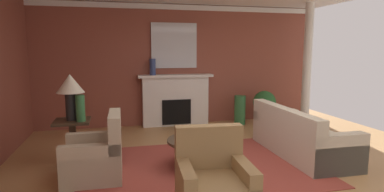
# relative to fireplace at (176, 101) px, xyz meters

# --- Properties ---
(ground_plane) EXTENTS (8.71, 8.71, 0.00)m
(ground_plane) POSITION_rel_fireplace_xyz_m (0.10, -3.10, -0.59)
(ground_plane) COLOR tan
(wall_fireplace) EXTENTS (7.30, 0.12, 2.92)m
(wall_fireplace) POSITION_rel_fireplace_xyz_m (0.10, 0.21, 0.87)
(wall_fireplace) COLOR brown
(wall_fireplace) RESTS_ON ground_plane
(crown_moulding) EXTENTS (7.30, 0.08, 0.12)m
(crown_moulding) POSITION_rel_fireplace_xyz_m (0.10, 0.13, 2.25)
(crown_moulding) COLOR white
(area_rug) EXTENTS (3.62, 2.57, 0.01)m
(area_rug) POSITION_rel_fireplace_xyz_m (-0.18, -2.87, -0.58)
(area_rug) COLOR #993D33
(area_rug) RESTS_ON ground_plane
(fireplace) EXTENTS (1.80, 0.35, 1.24)m
(fireplace) POSITION_rel_fireplace_xyz_m (0.00, 0.00, 0.00)
(fireplace) COLOR white
(fireplace) RESTS_ON ground_plane
(mantel_mirror) EXTENTS (1.11, 0.04, 1.08)m
(mantel_mirror) POSITION_rel_fireplace_xyz_m (-0.00, 0.12, 1.35)
(mantel_mirror) COLOR silver
(sofa) EXTENTS (0.93, 2.11, 0.85)m
(sofa) POSITION_rel_fireplace_xyz_m (1.67, -2.73, -0.29)
(sofa) COLOR beige
(sofa) RESTS_ON ground_plane
(armchair_near_window) EXTENTS (0.82, 0.82, 0.95)m
(armchair_near_window) POSITION_rel_fireplace_xyz_m (-1.73, -2.97, -0.28)
(armchair_near_window) COLOR #C1B293
(armchair_near_window) RESTS_ON ground_plane
(armchair_facing_fireplace) EXTENTS (0.86, 0.86, 0.95)m
(armchair_facing_fireplace) POSITION_rel_fireplace_xyz_m (-0.40, -4.30, -0.28)
(armchair_facing_fireplace) COLOR #9E7A4C
(armchair_facing_fireplace) RESTS_ON ground_plane
(coffee_table) EXTENTS (1.00, 1.00, 0.45)m
(coffee_table) POSITION_rel_fireplace_xyz_m (-0.18, -2.87, -0.25)
(coffee_table) COLOR #3D2D1E
(coffee_table) RESTS_ON ground_plane
(side_table) EXTENTS (0.56, 0.56, 0.70)m
(side_table) POSITION_rel_fireplace_xyz_m (-2.13, -2.14, -0.19)
(side_table) COLOR #3D2D1E
(side_table) RESTS_ON ground_plane
(table_lamp) EXTENTS (0.44, 0.44, 0.75)m
(table_lamp) POSITION_rel_fireplace_xyz_m (-2.13, -2.14, 0.64)
(table_lamp) COLOR black
(table_lamp) RESTS_ON side_table
(vase_on_side_table) EXTENTS (0.14, 0.14, 0.42)m
(vase_on_side_table) POSITION_rel_fireplace_xyz_m (-1.98, -2.26, 0.32)
(vase_on_side_table) COLOR #33703D
(vase_on_side_table) RESTS_ON side_table
(vase_mantel_left) EXTENTS (0.14, 0.14, 0.38)m
(vase_mantel_left) POSITION_rel_fireplace_xyz_m (-0.55, -0.05, 0.85)
(vase_mantel_left) COLOR navy
(vase_mantel_left) RESTS_ON fireplace
(vase_tall_corner) EXTENTS (0.27, 0.27, 0.72)m
(vase_tall_corner) POSITION_rel_fireplace_xyz_m (1.56, -0.30, -0.23)
(vase_tall_corner) COLOR #33703D
(vase_tall_corner) RESTS_ON ground_plane
(book_red_cover) EXTENTS (0.26, 0.17, 0.05)m
(book_red_cover) POSITION_rel_fireplace_xyz_m (-0.12, -2.78, -0.11)
(book_red_cover) COLOR maroon
(book_red_cover) RESTS_ON coffee_table
(potted_plant) EXTENTS (0.56, 0.56, 0.83)m
(potted_plant) POSITION_rel_fireplace_xyz_m (2.16, -0.42, -0.10)
(potted_plant) COLOR #A8754C
(potted_plant) RESTS_ON ground_plane
(column_white) EXTENTS (0.20, 0.20, 2.92)m
(column_white) POSITION_rel_fireplace_xyz_m (3.02, -0.84, 0.87)
(column_white) COLOR white
(column_white) RESTS_ON ground_plane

